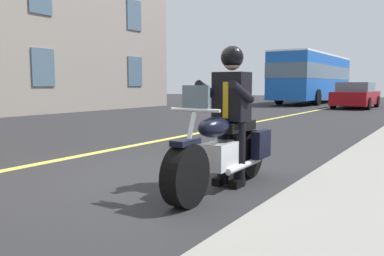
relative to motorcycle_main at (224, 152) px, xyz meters
name	(u,v)px	position (x,y,z in m)	size (l,w,h in m)	color
ground_plane	(140,179)	(0.21, -1.17, -0.45)	(80.00, 80.00, 0.00)	#28282B
lane_center_stripe	(47,162)	(0.21, -3.17, -0.45)	(60.00, 0.16, 0.01)	#E5DB4C
motorcycle_main	(224,152)	(0.00, 0.00, 0.00)	(2.21, 0.61, 1.26)	black
rider_main	(231,103)	(-0.19, -0.01, 0.58)	(0.63, 0.55, 1.74)	black
bus_near	(313,76)	(-23.06, -5.63, 1.42)	(11.05, 2.70, 3.30)	blue
car_dark	(356,95)	(-18.51, -1.95, 0.24)	(4.60, 1.92, 1.40)	maroon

